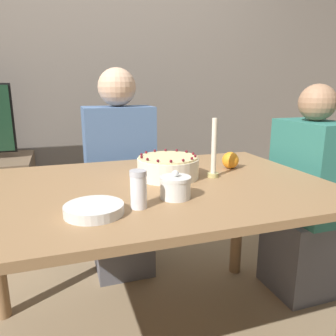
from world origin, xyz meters
The scene contains 10 objects.
wall_behind centered at (0.00, 1.40, 1.30)m, with size 8.00×0.05×2.60m.
dining_table centered at (0.00, 0.00, 0.65)m, with size 1.46×0.96×0.76m.
cake centered at (0.10, 0.08, 0.81)m, with size 0.27×0.27×0.11m.
sugar_bowl centered at (0.04, -0.19, 0.80)m, with size 0.11×0.11×0.10m.
sugar_shaker centered at (-0.10, -0.24, 0.83)m, with size 0.06×0.06×0.13m.
plate_stack centered at (-0.25, -0.25, 0.78)m, with size 0.19×0.19×0.03m.
candle centered at (0.30, 0.02, 0.87)m, with size 0.05×0.05×0.26m.
orange_fruit_0 centered at (0.44, 0.14, 0.80)m, with size 0.08×0.08×0.08m.
person_man_blue_shirt centered at (0.00, 0.68, 0.55)m, with size 0.40×0.34×1.25m.
person_woman_floral centered at (0.93, 0.14, 0.50)m, with size 0.34×0.40×1.16m.
Camera 1 is at (-0.33, -1.23, 1.15)m, focal length 35.00 mm.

